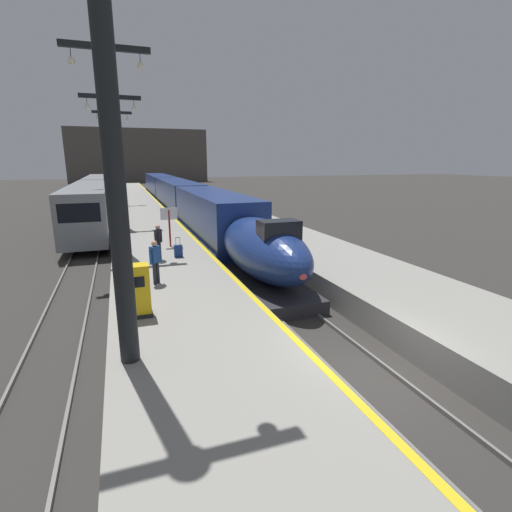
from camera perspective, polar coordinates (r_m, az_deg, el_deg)
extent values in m
plane|color=#33302D|center=(11.09, 16.28, -17.08)|extent=(260.00, 260.00, 0.00)
cube|color=gray|center=(32.78, -16.17, 4.47)|extent=(4.80, 110.00, 1.05)
cube|color=gray|center=(34.19, -2.46, 5.38)|extent=(4.80, 110.00, 1.05)
cube|color=yellow|center=(32.90, -12.26, 5.67)|extent=(0.20, 107.80, 0.01)
cube|color=slate|center=(35.88, -11.14, 4.79)|extent=(0.08, 110.00, 0.12)
cube|color=slate|center=(36.12, -8.78, 4.95)|extent=(0.08, 110.00, 0.12)
cube|color=slate|center=(35.65, -24.13, 3.77)|extent=(0.08, 110.00, 0.12)
cube|color=slate|center=(35.55, -21.73, 3.97)|extent=(0.08, 110.00, 0.12)
ellipsoid|color=navy|center=(17.13, 0.93, 1.19)|extent=(2.78, 8.36, 2.56)
cube|color=#28282D|center=(17.17, 1.40, -4.17)|extent=(2.46, 7.10, 0.55)
cube|color=black|center=(15.21, 3.42, 3.64)|extent=(1.59, 1.00, 0.90)
sphere|color=#F24C4C|center=(13.53, 6.99, -3.06)|extent=(0.28, 0.28, 0.28)
cube|color=navy|center=(26.08, -6.41, 6.06)|extent=(2.90, 14.00, 3.05)
cube|color=black|center=(25.73, -9.54, 7.09)|extent=(0.04, 11.90, 0.80)
cube|color=black|center=(26.36, -3.41, 7.42)|extent=(0.04, 11.90, 0.80)
cube|color=silver|center=(26.28, -6.33, 3.31)|extent=(2.92, 13.30, 0.24)
cube|color=black|center=(22.15, -3.62, -0.02)|extent=(2.03, 2.20, 0.56)
cube|color=black|center=(30.68, -8.24, 3.80)|extent=(2.03, 2.20, 0.56)
cube|color=navy|center=(42.32, -11.63, 8.88)|extent=(2.90, 18.00, 3.05)
cube|color=black|center=(42.11, -13.60, 9.50)|extent=(0.04, 15.84, 0.80)
cube|color=black|center=(42.50, -9.74, 9.72)|extent=(0.04, 15.84, 0.80)
cube|color=black|center=(36.51, -10.12, 5.34)|extent=(2.03, 2.20, 0.56)
cube|color=black|center=(48.53, -12.56, 7.32)|extent=(2.03, 2.20, 0.56)
cube|color=navy|center=(60.75, -14.16, 10.20)|extent=(2.90, 18.00, 3.05)
cube|color=black|center=(60.60, -15.55, 10.63)|extent=(0.04, 15.84, 0.80)
cube|color=black|center=(60.87, -12.84, 10.80)|extent=(0.04, 15.84, 0.80)
cube|color=black|center=(54.82, -13.41, 8.00)|extent=(2.03, 2.20, 0.56)
cube|color=black|center=(66.95, -14.60, 8.95)|extent=(2.03, 2.20, 0.56)
cube|color=gray|center=(33.07, -23.47, 6.80)|extent=(2.85, 18.00, 3.30)
cube|color=black|center=(24.12, -24.86, 5.85)|extent=(2.28, 0.08, 1.10)
cube|color=black|center=(33.14, -25.97, 7.43)|extent=(0.04, 15.30, 0.90)
cube|color=black|center=(32.95, -21.12, 7.87)|extent=(0.04, 15.30, 0.90)
cube|color=black|center=(27.66, -23.79, 1.59)|extent=(2.00, 2.00, 0.52)
cube|color=black|center=(39.00, -22.71, 4.99)|extent=(2.00, 2.00, 0.52)
cube|color=gray|center=(51.57, -22.25, 9.09)|extent=(2.85, 18.00, 3.30)
cylinder|color=black|center=(8.74, -20.75, 16.22)|extent=(0.44, 0.44, 10.09)
cylinder|color=black|center=(20.53, -20.31, 14.19)|extent=(0.44, 0.44, 9.90)
cylinder|color=black|center=(21.17, -21.53, 27.24)|extent=(0.68, 0.68, 0.30)
cube|color=black|center=(21.15, -21.50, 26.98)|extent=(4.00, 0.24, 0.28)
cylinder|color=black|center=(21.13, -25.91, 25.61)|extent=(0.03, 0.03, 0.60)
sphere|color=#EFEACC|center=(21.05, -25.80, 24.69)|extent=(0.36, 0.36, 0.36)
cylinder|color=black|center=(21.12, -16.88, 26.36)|extent=(0.03, 0.03, 0.60)
sphere|color=#EFEACC|center=(21.04, -16.81, 25.43)|extent=(0.36, 0.36, 0.36)
cylinder|color=black|center=(29.43, -20.15, 13.04)|extent=(0.44, 0.44, 9.04)
cylinder|color=black|center=(29.75, -20.90, 21.46)|extent=(0.68, 0.68, 0.30)
cube|color=black|center=(29.73, -20.88, 21.27)|extent=(4.00, 0.24, 0.28)
cylinder|color=black|center=(29.73, -23.90, 20.33)|extent=(0.03, 0.03, 0.60)
sphere|color=#EFEACC|center=(29.68, -23.83, 19.66)|extent=(0.36, 0.36, 0.36)
cylinder|color=black|center=(29.72, -17.74, 20.83)|extent=(0.03, 0.03, 0.60)
sphere|color=#EFEACC|center=(29.68, -17.69, 20.16)|extent=(0.36, 0.36, 0.36)
cylinder|color=black|center=(45.55, -20.15, 13.57)|extent=(0.44, 0.44, 9.82)
cylinder|color=black|center=(45.84, -20.67, 19.51)|extent=(0.68, 0.68, 0.30)
cube|color=black|center=(45.83, -20.66, 19.38)|extent=(4.00, 0.24, 0.28)
cylinder|color=black|center=(45.82, -22.60, 18.78)|extent=(0.03, 0.03, 0.60)
sphere|color=#EFEACC|center=(45.78, -22.55, 18.35)|extent=(0.36, 0.36, 0.36)
cylinder|color=black|center=(45.81, -18.64, 19.10)|extent=(0.03, 0.03, 0.60)
sphere|color=#EFEACC|center=(45.78, -18.61, 18.67)|extent=(0.36, 0.36, 0.36)
cylinder|color=#23232D|center=(18.72, -14.12, 0.74)|extent=(0.13, 0.13, 0.85)
cylinder|color=#23232D|center=(18.57, -14.33, 0.63)|extent=(0.13, 0.13, 0.85)
cube|color=black|center=(18.49, -14.36, 2.90)|extent=(0.38, 0.44, 0.62)
cylinder|color=black|center=(18.72, -14.05, 2.89)|extent=(0.09, 0.09, 0.58)
cylinder|color=black|center=(18.29, -14.66, 2.60)|extent=(0.09, 0.09, 0.58)
sphere|color=tan|center=(18.42, -14.44, 4.18)|extent=(0.22, 0.22, 0.22)
cylinder|color=#23232D|center=(15.12, -14.42, -2.40)|extent=(0.13, 0.13, 0.85)
cylinder|color=#23232D|center=(15.00, -14.86, -2.56)|extent=(0.13, 0.13, 0.85)
cube|color=#1E478C|center=(14.87, -14.81, 0.24)|extent=(0.43, 0.42, 0.62)
cylinder|color=#1E478C|center=(15.05, -14.18, 0.25)|extent=(0.09, 0.09, 0.58)
cylinder|color=#1E478C|center=(14.72, -15.44, -0.14)|extent=(0.09, 0.09, 0.58)
sphere|color=tan|center=(14.78, -14.91, 1.82)|extent=(0.22, 0.22, 0.22)
cube|color=navy|center=(19.06, -11.50, 0.73)|extent=(0.40, 0.22, 0.60)
cylinder|color=#262628|center=(18.94, -11.87, 2.12)|extent=(0.02, 0.02, 0.36)
cylinder|color=#262628|center=(18.97, -11.27, 2.17)|extent=(0.02, 0.02, 0.36)
cube|color=#262628|center=(18.92, -11.59, 2.71)|extent=(0.22, 0.03, 0.02)
cube|color=yellow|center=(12.03, -17.19, -4.95)|extent=(0.70, 0.56, 1.60)
cube|color=black|center=(11.65, -17.24, -3.75)|extent=(0.40, 0.02, 0.32)
cube|color=black|center=(12.28, -16.94, -8.22)|extent=(0.76, 0.62, 0.12)
cylinder|color=maroon|center=(21.43, -12.74, 4.03)|extent=(0.10, 0.10, 2.00)
cube|color=white|center=(21.32, -12.85, 6.15)|extent=(0.90, 0.06, 0.64)
cube|color=#4C4742|center=(109.74, -16.96, 14.10)|extent=(36.00, 2.00, 14.00)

